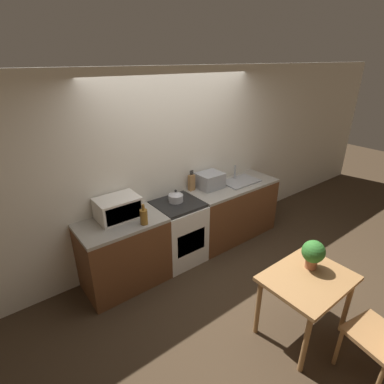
{
  "coord_description": "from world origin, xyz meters",
  "views": [
    {
      "loc": [
        -2.27,
        -2.23,
        2.69
      ],
      "look_at": [
        -0.05,
        0.64,
        1.05
      ],
      "focal_mm": 28.0,
      "sensor_mm": 36.0,
      "label": 1
    }
  ],
  "objects_px": {
    "bottle": "(144,216)",
    "dining_table": "(307,285)",
    "stove_range": "(178,232)",
    "toaster_oven": "(210,180)",
    "kettle": "(176,197)",
    "microwave": "(118,208)"
  },
  "relations": [
    {
      "from": "toaster_oven",
      "to": "dining_table",
      "type": "distance_m",
      "value": 2.04
    },
    {
      "from": "dining_table",
      "to": "kettle",
      "type": "bearing_deg",
      "value": 98.03
    },
    {
      "from": "kettle",
      "to": "microwave",
      "type": "bearing_deg",
      "value": 176.08
    },
    {
      "from": "bottle",
      "to": "microwave",
      "type": "bearing_deg",
      "value": 118.09
    },
    {
      "from": "kettle",
      "to": "toaster_oven",
      "type": "distance_m",
      "value": 0.68
    },
    {
      "from": "microwave",
      "to": "kettle",
      "type": "bearing_deg",
      "value": -3.92
    },
    {
      "from": "microwave",
      "to": "bottle",
      "type": "distance_m",
      "value": 0.37
    },
    {
      "from": "bottle",
      "to": "toaster_oven",
      "type": "xyz_separation_m",
      "value": [
        1.31,
        0.34,
        0.02
      ]
    },
    {
      "from": "microwave",
      "to": "bottle",
      "type": "xyz_separation_m",
      "value": [
        0.17,
        -0.32,
        -0.03
      ]
    },
    {
      "from": "kettle",
      "to": "dining_table",
      "type": "height_order",
      "value": "kettle"
    },
    {
      "from": "stove_range",
      "to": "toaster_oven",
      "type": "relative_size",
      "value": 2.47
    },
    {
      "from": "toaster_oven",
      "to": "kettle",
      "type": "bearing_deg",
      "value": -173.43
    },
    {
      "from": "kettle",
      "to": "bottle",
      "type": "xyz_separation_m",
      "value": [
        -0.64,
        -0.27,
        0.03
      ]
    },
    {
      "from": "stove_range",
      "to": "kettle",
      "type": "height_order",
      "value": "kettle"
    },
    {
      "from": "kettle",
      "to": "microwave",
      "type": "xyz_separation_m",
      "value": [
        -0.81,
        0.06,
        0.06
      ]
    },
    {
      "from": "kettle",
      "to": "stove_range",
      "type": "bearing_deg",
      "value": -100.97
    },
    {
      "from": "stove_range",
      "to": "microwave",
      "type": "height_order",
      "value": "microwave"
    },
    {
      "from": "bottle",
      "to": "dining_table",
      "type": "xyz_separation_m",
      "value": [
        0.9,
        -1.62,
        -0.37
      ]
    },
    {
      "from": "stove_range",
      "to": "dining_table",
      "type": "relative_size",
      "value": 1.04
    },
    {
      "from": "kettle",
      "to": "toaster_oven",
      "type": "xyz_separation_m",
      "value": [
        0.68,
        0.08,
        0.04
      ]
    },
    {
      "from": "microwave",
      "to": "dining_table",
      "type": "bearing_deg",
      "value": -61.03
    },
    {
      "from": "kettle",
      "to": "dining_table",
      "type": "xyz_separation_m",
      "value": [
        0.27,
        -1.88,
        -0.35
      ]
    }
  ]
}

